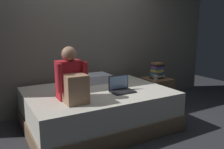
{
  "coord_description": "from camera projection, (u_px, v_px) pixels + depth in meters",
  "views": [
    {
      "loc": [
        -1.6,
        -2.58,
        1.42
      ],
      "look_at": [
        -0.08,
        0.1,
        0.79
      ],
      "focal_mm": 37.14,
      "sensor_mm": 36.0,
      "label": 1
    }
  ],
  "objects": [
    {
      "name": "wall_back",
      "position": [
        84.0,
        31.0,
        4.0
      ],
      "size": [
        5.6,
        0.1,
        2.7
      ],
      "primitive_type": "cube",
      "color": "slate",
      "rests_on": "ground_plane"
    },
    {
      "name": "person_sitting",
      "position": [
        72.0,
        80.0,
        2.8
      ],
      "size": [
        0.39,
        0.44,
        0.66
      ],
      "color": "#B21E28",
      "rests_on": "bed"
    },
    {
      "name": "bed",
      "position": [
        98.0,
        108.0,
        3.36
      ],
      "size": [
        2.0,
        1.5,
        0.54
      ],
      "color": "#7A6047",
      "rests_on": "ground_plane"
    },
    {
      "name": "laptop",
      "position": [
        121.0,
        88.0,
        3.21
      ],
      "size": [
        0.32,
        0.23,
        0.22
      ],
      "color": "black",
      "rests_on": "bed"
    },
    {
      "name": "ground_plane",
      "position": [
        120.0,
        130.0,
        3.25
      ],
      "size": [
        8.0,
        8.0,
        0.0
      ],
      "primitive_type": "plane",
      "color": "#2D2D33"
    },
    {
      "name": "book_stack",
      "position": [
        157.0,
        71.0,
        4.12
      ],
      "size": [
        0.23,
        0.17,
        0.28
      ],
      "color": "black",
      "rests_on": "nightstand"
    },
    {
      "name": "pillow",
      "position": [
        92.0,
        79.0,
        3.73
      ],
      "size": [
        0.56,
        0.36,
        0.13
      ],
      "primitive_type": "cube",
      "color": "silver",
      "rests_on": "bed"
    },
    {
      "name": "nightstand",
      "position": [
        157.0,
        92.0,
        4.19
      ],
      "size": [
        0.44,
        0.46,
        0.52
      ],
      "color": "brown",
      "rests_on": "ground_plane"
    },
    {
      "name": "mug",
      "position": [
        156.0,
        78.0,
        3.96
      ],
      "size": [
        0.08,
        0.08,
        0.09
      ],
      "primitive_type": "cylinder",
      "color": "#BCB2A3",
      "rests_on": "nightstand"
    }
  ]
}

